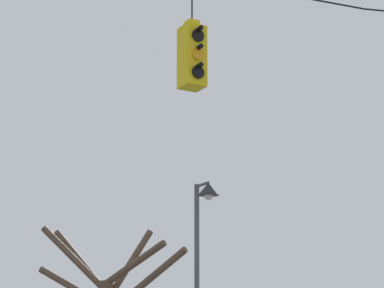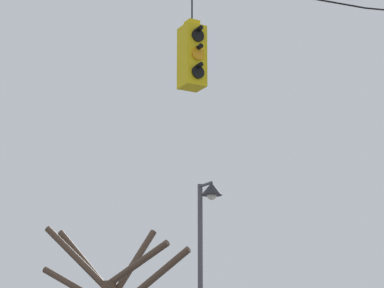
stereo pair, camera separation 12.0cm
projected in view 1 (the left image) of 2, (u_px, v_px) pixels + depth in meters
name	position (u px, v px, depth m)	size (l,w,h in m)	color
traffic_light_near_left_pole	(192.00, 56.00, 11.28)	(0.34, 0.46, 1.92)	yellow
street_lamp	(203.00, 234.00, 17.46)	(0.50, 0.87, 5.03)	#515156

